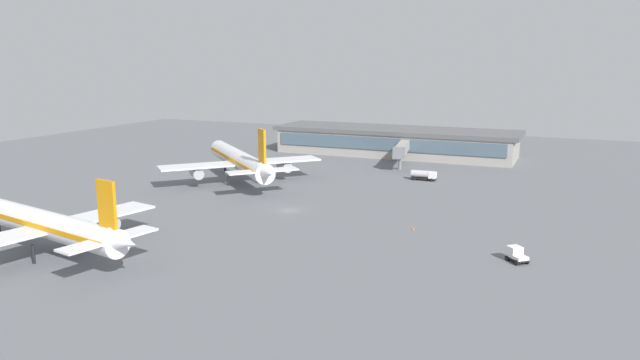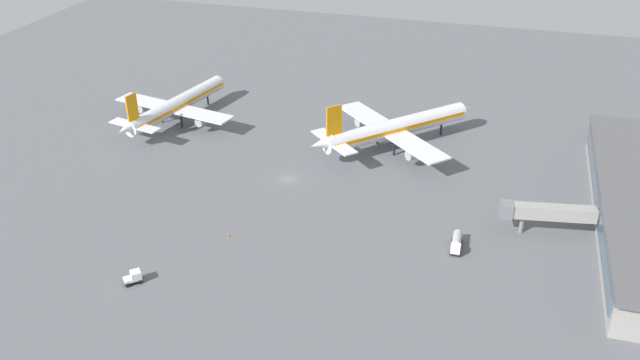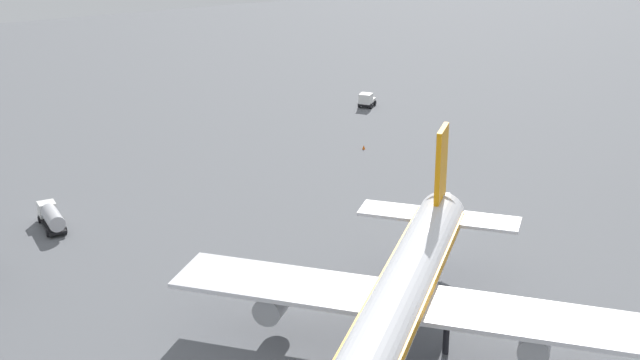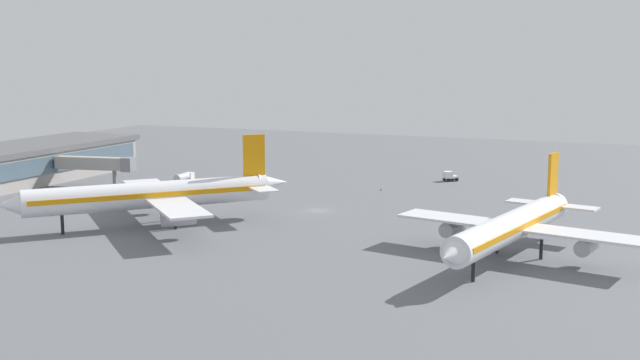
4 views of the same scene
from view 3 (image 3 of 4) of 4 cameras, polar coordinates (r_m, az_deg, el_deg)
The scene contains 5 objects.
ground at distance 107.72m, azimuth 7.71°, elevation -2.48°, with size 288.00×288.00×0.00m, color slate.
airplane_taxiing at distance 77.12m, azimuth 4.79°, elevation -7.60°, with size 40.08×38.43×15.22m.
fuel_truck at distance 108.51m, azimuth -16.13°, elevation -2.17°, with size 6.35×2.34×2.50m.
baggage_tug at distance 151.04m, azimuth 2.87°, elevation 4.93°, with size 3.68×3.73×2.30m.
safety_cone_near_gate at distance 130.71m, azimuth 2.70°, elevation 2.02°, with size 0.44×0.44×0.60m, color #EA590C.
Camera 3 is at (82.10, -55.77, 41.87)m, focal length 52.25 mm.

